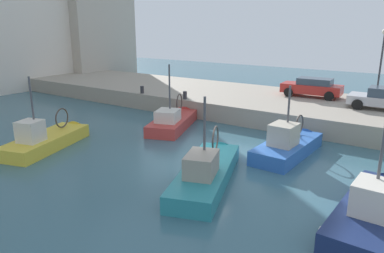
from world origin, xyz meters
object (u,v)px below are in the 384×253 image
parked_car_red (312,87)px  mooring_bollard_south (185,95)px  fishing_boat_yellow (51,144)px  mooring_bollard_mid (142,90)px  quay_streetlamp (382,54)px  fishing_boat_red (175,125)px  fishing_boat_teal (208,176)px  fishing_boat_navy (375,217)px  fishing_boat_blue (290,151)px

parked_car_red → mooring_bollard_south: size_ratio=7.73×
fishing_boat_yellow → mooring_bollard_mid: 9.81m
quay_streetlamp → fishing_boat_red: bearing=129.0°
quay_streetlamp → fishing_boat_yellow: bearing=138.4°
fishing_boat_red → quay_streetlamp: 13.93m
fishing_boat_teal → fishing_boat_red: (5.78, 6.11, -0.01)m
fishing_boat_navy → mooring_bollard_mid: (8.19, 17.61, 1.36)m
parked_car_red → quay_streetlamp: bearing=-93.4°
mooring_bollard_mid → fishing_boat_yellow: bearing=-168.6°
fishing_boat_navy → mooring_bollard_south: (8.19, 13.61, 1.36)m
fishing_boat_navy → fishing_boat_teal: bearing=92.5°
parked_car_red → mooring_bollard_south: parked_car_red is taller
fishing_boat_yellow → parked_car_red: bearing=-30.8°
fishing_boat_yellow → fishing_boat_red: 7.53m
fishing_boat_blue → parked_car_red: bearing=11.1°
fishing_boat_teal → parked_car_red: 14.48m
fishing_boat_teal → fishing_boat_yellow: (-1.06, 9.28, -0.00)m
fishing_boat_navy → mooring_bollard_south: fishing_boat_navy is taller
fishing_boat_teal → quay_streetlamp: size_ratio=1.48×
fishing_boat_navy → fishing_boat_yellow: bearing=94.9°
fishing_boat_blue → fishing_boat_yellow: bearing=119.0°
fishing_boat_yellow → fishing_boat_teal: bearing=-83.5°
fishing_boat_red → fishing_boat_navy: bearing=-113.7°
mooring_bollard_mid → parked_car_red: bearing=-62.0°
fishing_boat_navy → mooring_bollard_mid: 19.47m
mooring_bollard_south → fishing_boat_teal: bearing=-139.6°
fishing_boat_navy → parked_car_red: fishing_boat_navy is taller
fishing_boat_yellow → fishing_boat_red: (6.83, -3.17, -0.01)m
fishing_boat_red → parked_car_red: (8.59, -6.01, 1.80)m
fishing_boat_teal → fishing_boat_yellow: 9.34m
fishing_boat_navy → parked_car_red: (14.09, 6.52, 1.79)m
fishing_boat_red → mooring_bollard_mid: fishing_boat_red is taller
fishing_boat_navy → parked_car_red: size_ratio=1.54×
fishing_boat_yellow → fishing_boat_blue: 12.59m
fishing_boat_navy → fishing_boat_blue: fishing_boat_blue is taller
parked_car_red → fishing_boat_yellow: bearing=149.2°
fishing_boat_red → parked_car_red: 10.64m
fishing_boat_yellow → quay_streetlamp: (15.17, -13.45, 4.34)m
fishing_boat_yellow → parked_car_red: 18.04m
quay_streetlamp → fishing_boat_navy: bearing=-170.8°
quay_streetlamp → mooring_bollard_mid: bearing=110.2°
quay_streetlamp → fishing_boat_blue: bearing=165.0°
fishing_boat_teal → fishing_boat_red: size_ratio=1.16×
mooring_bollard_south → quay_streetlamp: bearing=-63.6°
fishing_boat_yellow → mooring_bollard_mid: size_ratio=11.34×
fishing_boat_blue → fishing_boat_teal: bearing=161.0°
fishing_boat_red → fishing_boat_blue: 7.88m
fishing_boat_navy → quay_streetlamp: size_ratio=1.36×
fishing_boat_navy → mooring_bollard_mid: size_ratio=11.93×
fishing_boat_teal → mooring_bollard_mid: (8.46, 11.20, 1.35)m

